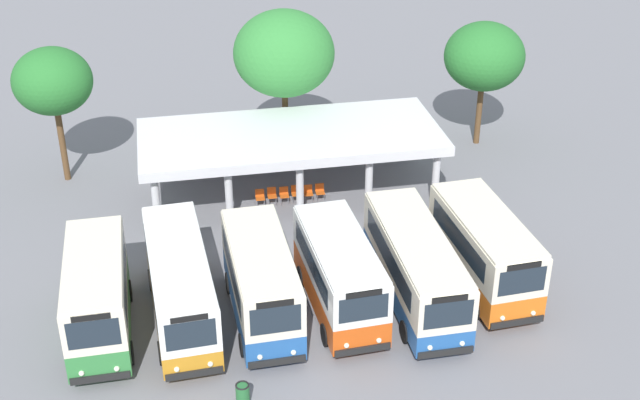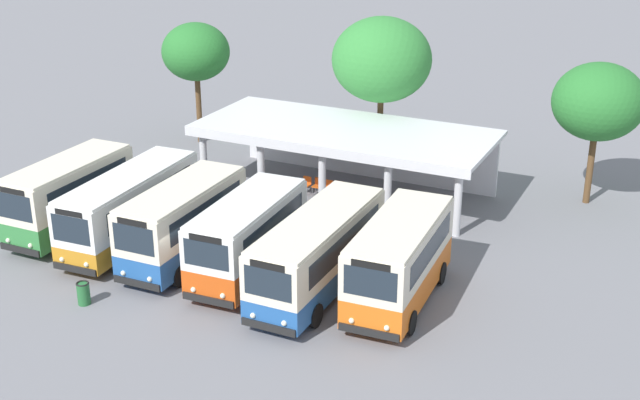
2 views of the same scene
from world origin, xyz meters
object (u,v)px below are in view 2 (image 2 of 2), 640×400
object	(u,v)px
city_bus_nearest_orange	(69,194)
city_bus_second_in_row	(130,205)
waiting_chair_fifth_seat	(350,191)
waiting_chair_far_end_seat	(361,193)
waiting_chair_middle_seat	(328,187)
litter_bin_apron	(83,293)
waiting_chair_second_from_end	(318,185)
waiting_chair_fourth_seat	(339,188)
city_bus_fourth_amber	(248,235)
city_bus_fifth_blue	(318,251)
waiting_chair_end_by_column	(306,183)
city_bus_middle_cream	(183,221)
city_bus_far_end_green	(399,259)

from	to	relation	value
city_bus_nearest_orange	city_bus_second_in_row	bearing A→B (deg)	5.18
waiting_chair_fifth_seat	waiting_chair_far_end_seat	xyz separation A→B (m)	(0.59, 0.03, 0.00)
city_bus_second_in_row	waiting_chair_middle_seat	xyz separation A→B (m)	(5.40, 8.59, -1.23)
waiting_chair_fifth_seat	waiting_chair_far_end_seat	world-z (taller)	same
city_bus_nearest_orange	litter_bin_apron	bearing A→B (deg)	-45.81
waiting_chair_second_from_end	waiting_chair_far_end_seat	size ratio (longest dim) A/B	1.00
waiting_chair_second_from_end	waiting_chair_fourth_seat	xyz separation A→B (m)	(1.19, 0.00, 0.00)
city_bus_second_in_row	litter_bin_apron	world-z (taller)	city_bus_second_in_row
city_bus_fourth_amber	waiting_chair_second_from_end	xyz separation A→B (m)	(-1.39, 9.19, -1.26)
city_bus_fifth_blue	waiting_chair_far_end_seat	size ratio (longest dim) A/B	9.45
city_bus_fourth_amber	waiting_chair_middle_seat	size ratio (longest dim) A/B	7.85
city_bus_nearest_orange	litter_bin_apron	world-z (taller)	city_bus_nearest_orange
city_bus_fifth_blue	waiting_chair_middle_seat	distance (m)	9.99
city_bus_fourth_amber	waiting_chair_fifth_seat	world-z (taller)	city_bus_fourth_amber
city_bus_second_in_row	waiting_chair_end_by_column	world-z (taller)	city_bus_second_in_row
city_bus_fourth_amber	city_bus_middle_cream	bearing A→B (deg)	179.66
city_bus_middle_cream	waiting_chair_fourth_seat	distance (m)	9.71
waiting_chair_far_end_seat	city_bus_nearest_orange	bearing A→B (deg)	-139.21
city_bus_second_in_row	litter_bin_apron	size ratio (longest dim) A/B	8.99
city_bus_fourth_amber	city_bus_fifth_blue	bearing A→B (deg)	-0.02
waiting_chair_end_by_column	litter_bin_apron	world-z (taller)	litter_bin_apron
city_bus_far_end_green	waiting_chair_second_from_end	world-z (taller)	city_bus_far_end_green
city_bus_second_in_row	waiting_chair_fourth_seat	world-z (taller)	city_bus_second_in_row
city_bus_fifth_blue	city_bus_fourth_amber	bearing A→B (deg)	179.98
waiting_chair_fourth_seat	city_bus_second_in_row	bearing A→B (deg)	-124.69
waiting_chair_fifth_seat	litter_bin_apron	world-z (taller)	litter_bin_apron
city_bus_fifth_blue	waiting_chair_far_end_seat	world-z (taller)	city_bus_fifth_blue
city_bus_nearest_orange	city_bus_fifth_blue	distance (m)	12.40
city_bus_middle_cream	waiting_chair_second_from_end	bearing A→B (deg)	79.43
city_bus_nearest_orange	city_bus_second_in_row	size ratio (longest dim) A/B	0.82
city_bus_middle_cream	waiting_chair_middle_seat	world-z (taller)	city_bus_middle_cream
waiting_chair_end_by_column	waiting_chair_second_from_end	size ratio (longest dim) A/B	1.00
waiting_chair_fifth_seat	waiting_chair_fourth_seat	bearing A→B (deg)	170.38
city_bus_fourth_amber	waiting_chair_fourth_seat	distance (m)	9.28
city_bus_nearest_orange	waiting_chair_end_by_column	distance (m)	11.56
waiting_chair_end_by_column	city_bus_nearest_orange	bearing A→B (deg)	-129.54
waiting_chair_fifth_seat	city_bus_nearest_orange	bearing A→B (deg)	-137.61
waiting_chair_second_from_end	city_bus_fourth_amber	bearing A→B (deg)	-81.40
waiting_chair_middle_seat	waiting_chair_far_end_seat	distance (m)	1.78
waiting_chair_fourth_seat	city_bus_middle_cream	bearing A→B (deg)	-107.55
waiting_chair_second_from_end	litter_bin_apron	size ratio (longest dim) A/B	0.96
city_bus_middle_cream	city_bus_fourth_amber	xyz separation A→B (m)	(3.10, -0.02, -0.03)
city_bus_fifth_blue	waiting_chair_fourth_seat	size ratio (longest dim) A/B	9.45
city_bus_fifth_blue	waiting_chair_fifth_seat	distance (m)	9.56
waiting_chair_second_from_end	waiting_chair_fifth_seat	world-z (taller)	same
waiting_chair_second_from_end	waiting_chair_middle_seat	size ratio (longest dim) A/B	1.00
city_bus_fourth_amber	waiting_chair_far_end_seat	bearing A→B (deg)	83.80
waiting_chair_fifth_seat	city_bus_far_end_green	bearing A→B (deg)	-55.80
city_bus_far_end_green	waiting_chair_fourth_seat	world-z (taller)	city_bus_far_end_green
city_bus_fifth_blue	city_bus_far_end_green	size ratio (longest dim) A/B	1.18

